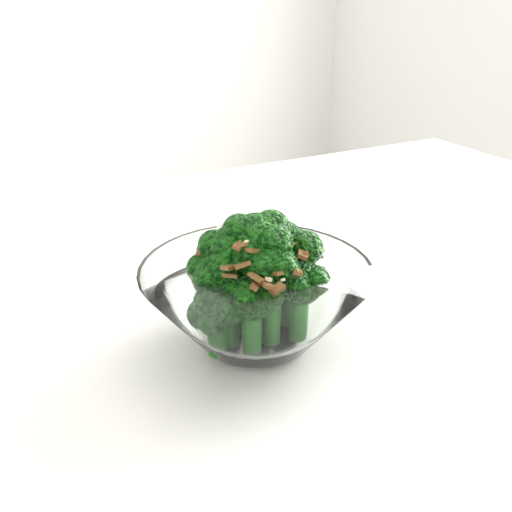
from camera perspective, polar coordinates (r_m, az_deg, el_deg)
table at (r=0.61m, az=1.24°, el=-8.84°), size 1.29×0.93×0.75m
broccoli_dish at (r=0.47m, az=-0.02°, el=-3.82°), size 0.19×0.19×0.12m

